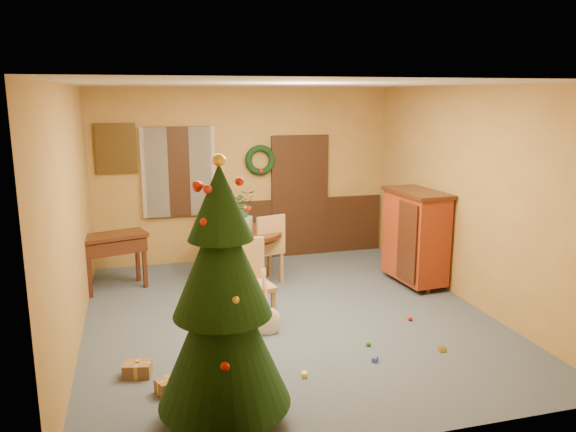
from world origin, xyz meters
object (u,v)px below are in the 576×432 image
object	(u,v)px
chair_near	(251,279)
sideboard	(415,235)
writing_desk	(113,248)
christmas_tree	(223,302)
dining_table	(243,246)

from	to	relation	value
chair_near	sideboard	xyz separation A→B (m)	(2.64, 0.77, 0.20)
chair_near	writing_desk	world-z (taller)	chair_near
chair_near	christmas_tree	world-z (taller)	christmas_tree
dining_table	christmas_tree	xyz separation A→B (m)	(-0.86, -3.61, 0.55)
chair_near	writing_desk	xyz separation A→B (m)	(-1.66, 1.69, 0.06)
christmas_tree	sideboard	distance (m)	4.40
dining_table	writing_desk	bearing A→B (deg)	173.97
chair_near	christmas_tree	size ratio (longest dim) A/B	0.45
christmas_tree	chair_near	bearing A→B (deg)	72.51
christmas_tree	dining_table	bearing A→B (deg)	76.56
dining_table	chair_near	world-z (taller)	chair_near
dining_table	christmas_tree	size ratio (longest dim) A/B	0.50
sideboard	chair_near	bearing A→B (deg)	-163.81
christmas_tree	sideboard	world-z (taller)	christmas_tree
dining_table	christmas_tree	distance (m)	3.76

